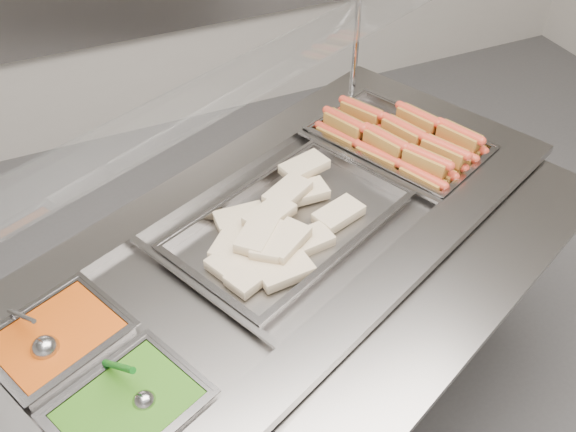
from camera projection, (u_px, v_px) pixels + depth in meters
name	position (u px, v px, depth m)	size (l,w,h in m)	color
steam_counter	(278.00, 328.00, 2.16)	(2.05, 1.52, 0.90)	slate
tray_rail	(423.00, 335.00, 1.64)	(1.74, 1.03, 0.05)	gray
sneeze_guard	(216.00, 95.00, 1.73)	(1.62, 0.93, 0.44)	silver
pan_hotdogs	(398.00, 149.00, 2.23)	(0.53, 0.64, 0.10)	gray
pan_wraps	(290.00, 227.00, 1.91)	(0.78, 0.64, 0.07)	gray
pan_beans	(60.00, 345.00, 1.60)	(0.37, 0.34, 0.10)	gray
pan_peas	(131.00, 415.00, 1.46)	(0.37, 0.34, 0.10)	gray
hotdogs_in_buns	(402.00, 140.00, 2.19)	(0.48, 0.56, 0.12)	#996720
tortilla_wraps	(277.00, 227.00, 1.86)	(0.52, 0.47, 0.07)	#CFB68B
ladle	(44.00, 347.00, 1.54)	(0.11, 0.18, 0.14)	#A0A1A5
serving_spoon	(140.00, 395.00, 1.44)	(0.10, 0.17, 0.14)	#A0A1A5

